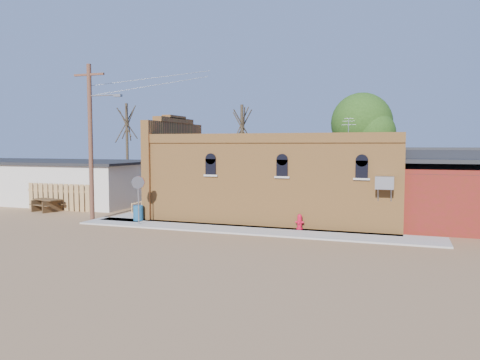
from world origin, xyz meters
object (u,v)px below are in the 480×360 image
(trash_barrel, at_px, (138,213))
(picnic_table, at_px, (47,203))
(utility_pole, at_px, (91,138))
(fire_hydrant, at_px, (300,222))
(brick_bar, at_px, (274,179))
(stop_sign, at_px, (138,187))

(trash_barrel, xyz_separation_m, picnic_table, (-7.94, 1.70, 0.03))
(utility_pole, relative_size, fire_hydrant, 11.53)
(brick_bar, xyz_separation_m, utility_pole, (-9.79, -4.29, 2.43))
(fire_hydrant, bearing_deg, trash_barrel, 179.05)
(utility_pole, bearing_deg, trash_barrel, 6.02)
(stop_sign, relative_size, picnic_table, 1.16)
(brick_bar, relative_size, fire_hydrant, 21.01)
(stop_sign, xyz_separation_m, picnic_table, (-8.65, 2.81, -1.57))
(brick_bar, distance_m, picnic_table, 15.16)
(fire_hydrant, bearing_deg, stop_sign, -173.43)
(picnic_table, bearing_deg, brick_bar, 23.14)
(trash_barrel, height_order, picnic_table, trash_barrel)
(fire_hydrant, relative_size, trash_barrel, 0.90)
(utility_pole, height_order, fire_hydrant, utility_pole)
(fire_hydrant, bearing_deg, picnic_table, 172.56)
(stop_sign, xyz_separation_m, trash_barrel, (-0.71, 1.11, -1.60))
(utility_pole, xyz_separation_m, trash_barrel, (2.84, 0.30, -4.26))
(utility_pole, distance_m, picnic_table, 6.92)
(stop_sign, height_order, trash_barrel, stop_sign)
(brick_bar, height_order, picnic_table, brick_bar)
(brick_bar, height_order, trash_barrel, brick_bar)
(stop_sign, bearing_deg, utility_pole, 145.63)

